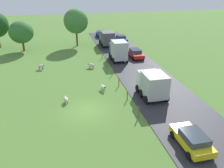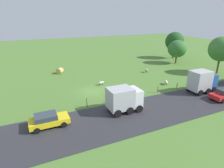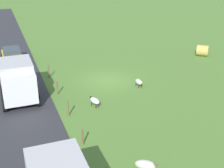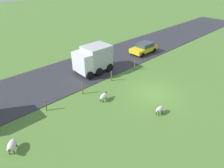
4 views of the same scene
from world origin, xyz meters
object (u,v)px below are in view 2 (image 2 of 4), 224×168
Objects in this scene: sheep_1 at (125,90)px; tree_1 at (221,49)px; sheep_0 at (166,82)px; tree_0 at (177,49)px; car_2 at (48,120)px; tree_2 at (175,41)px; truck_2 at (124,98)px; hay_bale_0 at (60,71)px; truck_1 at (202,81)px; sheep_2 at (146,70)px; sheep_3 at (101,83)px.

tree_1 is (-1.19, 23.11, 4.74)m from sheep_1.
tree_0 is at bearing 132.24° from sheep_0.
car_2 reaches higher than sheep_1.
tree_2 is 1.73× the size of truck_2.
hay_bale_0 reaches higher than sheep_1.
tree_1 reaches higher than truck_1.
sheep_2 is 0.19× the size of tree_0.
tree_0 is (-11.82, 13.01, 3.27)m from sheep_0.
hay_bale_0 is 29.51m from tree_0.
hay_bale_0 is 0.29× the size of car_2.
truck_2 reaches higher than sheep_3.
sheep_2 is 0.15× the size of tree_1.
sheep_1 is 31.02m from tree_2.
truck_1 reaches higher than hay_bale_0.
tree_2 is at bearing 120.52° from sheep_2.
tree_1 reaches higher than sheep_0.
tree_2 is (-17.12, 16.77, 4.30)m from sheep_0.
truck_1 reaches higher than car_2.
sheep_0 is 24.35m from tree_2.
truck_1 is (17.06, -10.32, -1.85)m from tree_0.
hay_bale_0 is 27.72m from truck_1.
sheep_0 is 0.30× the size of car_2.
truck_2 is (0.44, -14.41, -0.16)m from truck_1.
tree_0 is (3.23, 29.16, 3.15)m from hay_bale_0.
tree_1 reaches higher than tree_2.
hay_bale_0 is at bearing -86.40° from tree_2.
sheep_1 is at bearing 26.34° from hay_bale_0.
truck_1 is at bearing 53.89° from sheep_3.
sheep_0 is 21.83m from car_2.
tree_0 is 11.09m from tree_1.
sheep_2 is 15.78m from tree_1.
hay_bale_0 reaches higher than sheep_0.
hay_bale_0 is 0.17× the size of tree_2.
tree_2 is (-2.07, 32.92, 4.18)m from hay_bale_0.
tree_2 reaches higher than sheep_0.
sheep_0 is at bearing 104.50° from car_2.
tree_1 reaches higher than car_2.
truck_2 is at bearing -88.24° from truck_1.
tree_2 is 36.62m from truck_2.
sheep_0 is 0.30× the size of truck_1.
sheep_3 is 14.43m from car_2.
sheep_0 is 6.06m from truck_1.
sheep_0 is at bearing 115.88° from truck_2.
sheep_1 is 24.95m from tree_0.
tree_1 is at bearing 104.15° from truck_2.
tree_2 reaches higher than truck_2.
sheep_3 is at bearing -74.38° from sheep_2.
sheep_1 is at bearing -55.57° from tree_2.
tree_0 reaches higher than sheep_1.
car_2 is at bearing -45.85° from sheep_3.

